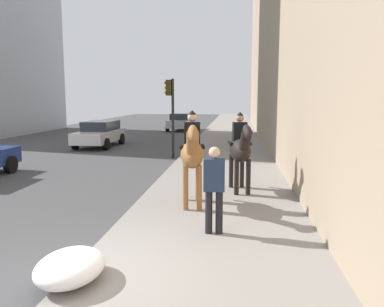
# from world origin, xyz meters

# --- Properties ---
(sidewalk_slab) EXTENTS (120.00, 4.12, 0.12)m
(sidewalk_slab) POSITION_xyz_m (0.00, -2.06, 0.06)
(sidewalk_slab) COLOR gray
(sidewalk_slab) RESTS_ON ground
(mounted_horse_near) EXTENTS (2.15, 0.74, 2.32)m
(mounted_horse_near) POSITION_xyz_m (3.95, -1.45, 1.42)
(mounted_horse_near) COLOR brown
(mounted_horse_near) RESTS_ON sidewalk_slab
(mounted_horse_far) EXTENTS (2.14, 0.81, 2.23)m
(mounted_horse_far) POSITION_xyz_m (5.54, -2.62, 1.34)
(mounted_horse_far) COLOR black
(mounted_horse_far) RESTS_ON sidewalk_slab
(pedestrian_greeting) EXTENTS (0.27, 0.41, 1.70)m
(pedestrian_greeting) POSITION_xyz_m (2.03, -2.09, 1.10)
(pedestrian_greeting) COLOR black
(pedestrian_greeting) RESTS_ON sidewalk_slab
(car_near_lane) EXTENTS (3.96, 2.01, 1.44)m
(car_near_lane) POSITION_xyz_m (27.26, 2.11, 0.76)
(car_near_lane) COLOR #B7BABF
(car_near_lane) RESTS_ON ground
(car_mid_lane) EXTENTS (4.41, 1.95, 1.44)m
(car_mid_lane) POSITION_xyz_m (15.90, 5.09, 0.76)
(car_mid_lane) COLOR silver
(car_mid_lane) RESTS_ON ground
(traffic_light_near_curb) EXTENTS (0.20, 0.44, 3.58)m
(traffic_light_near_curb) POSITION_xyz_m (12.21, 0.43, 2.41)
(traffic_light_near_curb) COLOR black
(traffic_light_near_curb) RESTS_ON ground
(snow_pile_near) EXTENTS (1.23, 0.95, 0.43)m
(snow_pile_near) POSITION_xyz_m (-0.21, -0.15, 0.33)
(snow_pile_near) COLOR white
(snow_pile_near) RESTS_ON sidewalk_slab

